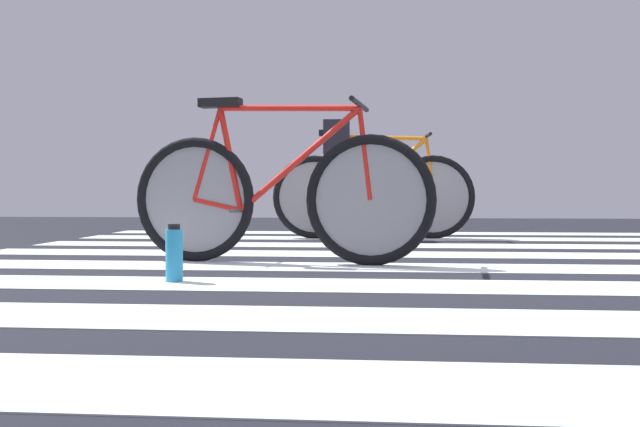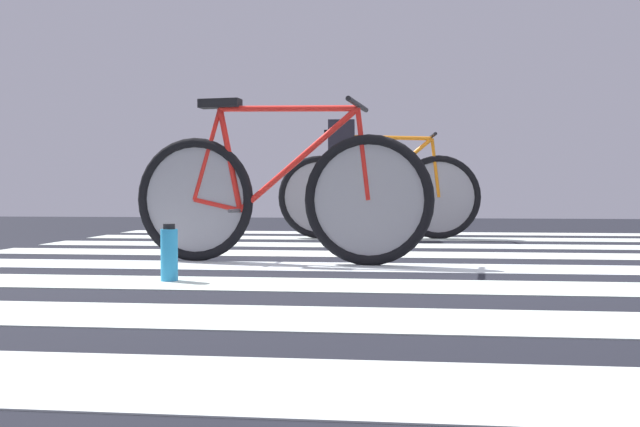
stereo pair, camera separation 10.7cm
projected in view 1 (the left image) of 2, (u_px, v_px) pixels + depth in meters
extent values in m
cube|color=black|center=(381.00, 268.00, 3.79)|extent=(18.00, 14.00, 0.02)
cube|color=silver|center=(424.00, 388.00, 1.42)|extent=(5.20, 0.44, 0.00)
cube|color=silver|center=(347.00, 319.00, 2.19)|extent=(5.20, 0.44, 0.00)
cube|color=#BACABC|center=(398.00, 286.00, 2.96)|extent=(5.20, 0.44, 0.00)
cube|color=silver|center=(387.00, 267.00, 3.69)|extent=(5.20, 0.44, 0.00)
cube|color=beige|center=(378.00, 254.00, 4.46)|extent=(5.20, 0.44, 0.00)
cube|color=silver|center=(381.00, 246.00, 5.20)|extent=(5.20, 0.44, 0.00)
cube|color=silver|center=(382.00, 239.00, 5.98)|extent=(5.20, 0.44, 0.00)
cube|color=silver|center=(381.00, 233.00, 6.75)|extent=(5.20, 0.44, 0.00)
torus|color=black|center=(194.00, 200.00, 4.01)|extent=(0.72, 0.15, 0.72)
torus|color=black|center=(370.00, 200.00, 3.79)|extent=(0.72, 0.15, 0.72)
cylinder|color=gray|center=(194.00, 200.00, 4.01)|extent=(0.60, 0.09, 0.61)
cylinder|color=gray|center=(370.00, 200.00, 3.79)|extent=(0.60, 0.09, 0.61)
cylinder|color=red|center=(288.00, 108.00, 3.87)|extent=(0.80, 0.14, 0.05)
cylinder|color=red|center=(299.00, 160.00, 3.87)|extent=(0.70, 0.13, 0.59)
cylinder|color=red|center=(231.00, 159.00, 3.95)|extent=(0.16, 0.05, 0.59)
cylinder|color=red|center=(217.00, 205.00, 3.98)|extent=(0.29, 0.07, 0.09)
cylinder|color=red|center=(207.00, 154.00, 3.98)|extent=(0.19, 0.05, 0.53)
cylinder|color=red|center=(365.00, 154.00, 3.79)|extent=(0.09, 0.04, 0.50)
cube|color=black|center=(220.00, 103.00, 3.95)|extent=(0.25, 0.12, 0.05)
cylinder|color=black|center=(360.00, 104.00, 3.78)|extent=(0.10, 0.52, 0.03)
cylinder|color=#4C4C51|center=(241.00, 210.00, 3.95)|extent=(0.07, 0.34, 0.02)
torus|color=black|center=(314.00, 197.00, 5.99)|extent=(0.72, 0.10, 0.72)
torus|color=black|center=(433.00, 197.00, 5.97)|extent=(0.72, 0.10, 0.72)
cylinder|color=gray|center=(314.00, 197.00, 5.99)|extent=(0.61, 0.04, 0.61)
cylinder|color=gray|center=(433.00, 197.00, 5.97)|extent=(0.61, 0.04, 0.61)
cylinder|color=orange|center=(380.00, 138.00, 5.96)|extent=(0.80, 0.08, 0.05)
cylinder|color=orange|center=(387.00, 171.00, 5.97)|extent=(0.70, 0.07, 0.59)
cylinder|color=orange|center=(340.00, 170.00, 5.98)|extent=(0.15, 0.04, 0.59)
cylinder|color=orange|center=(331.00, 201.00, 5.99)|extent=(0.29, 0.04, 0.09)
cylinder|color=orange|center=(324.00, 167.00, 5.98)|extent=(0.19, 0.04, 0.53)
cylinder|color=orange|center=(430.00, 168.00, 5.96)|extent=(0.09, 0.03, 0.50)
cube|color=black|center=(333.00, 133.00, 5.97)|extent=(0.24, 0.10, 0.05)
cylinder|color=black|center=(427.00, 136.00, 5.95)|extent=(0.06, 0.52, 0.03)
cylinder|color=#4C4C51|center=(347.00, 204.00, 5.99)|extent=(0.04, 0.34, 0.02)
cylinder|color=#A87A5B|center=(336.00, 180.00, 6.12)|extent=(0.11, 0.11, 0.91)
cylinder|color=#A87A5B|center=(336.00, 179.00, 5.84)|extent=(0.11, 0.11, 0.91)
cube|color=black|center=(336.00, 138.00, 5.97)|extent=(0.24, 0.42, 0.28)
cube|color=#686B53|center=(344.00, 234.00, 6.14)|extent=(0.27, 0.11, 0.07)
cube|color=#686B53|center=(345.00, 236.00, 5.86)|extent=(0.27, 0.11, 0.07)
cylinder|color=#2A93CF|center=(174.00, 256.00, 3.10)|extent=(0.08, 0.08, 0.24)
cylinder|color=black|center=(174.00, 227.00, 3.09)|extent=(0.05, 0.05, 0.02)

